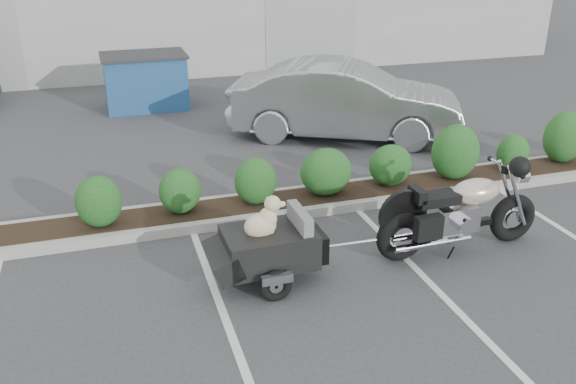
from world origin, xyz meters
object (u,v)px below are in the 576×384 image
object	(u,v)px
pet_trailer	(268,246)
dumpster	(145,81)
sedan	(346,101)
motorcycle	(461,213)

from	to	relation	value
pet_trailer	dumpster	bearing A→B (deg)	93.41
sedan	dumpster	size ratio (longest dim) A/B	2.36
motorcycle	pet_trailer	bearing A→B (deg)	178.60
motorcycle	dumpster	distance (m)	9.65
sedan	dumpster	xyz separation A→B (m)	(-3.90, 3.74, -0.12)
sedan	motorcycle	bearing A→B (deg)	-157.78
motorcycle	sedan	bearing A→B (deg)	84.35
pet_trailer	dumpster	xyz separation A→B (m)	(-0.68, 8.98, 0.18)
pet_trailer	sedan	distance (m)	6.17
motorcycle	pet_trailer	xyz separation A→B (m)	(-2.79, 0.02, -0.07)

